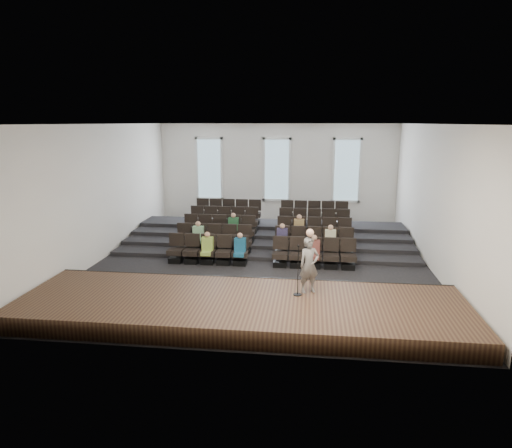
{
  "coord_description": "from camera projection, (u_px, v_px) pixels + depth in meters",
  "views": [
    {
      "loc": [
        1.77,
        -16.23,
        5.06
      ],
      "look_at": [
        -0.28,
        0.5,
        1.29
      ],
      "focal_mm": 32.0,
      "sensor_mm": 36.0,
      "label": 1
    }
  ],
  "objects": [
    {
      "name": "seating_rows",
      "position": [
        266.0,
        233.0,
        18.38
      ],
      "size": [
        6.8,
        4.7,
        1.67
      ],
      "color": "black",
      "rests_on": "ground"
    },
    {
      "name": "ceiling",
      "position": [
        262.0,
        124.0,
        15.95
      ],
      "size": [
        12.0,
        14.0,
        0.02
      ],
      "primitive_type": "cube",
      "color": "white",
      "rests_on": "ground"
    },
    {
      "name": "wall_back",
      "position": [
        277.0,
        173.0,
        23.29
      ],
      "size": [
        12.0,
        0.04,
        5.0
      ],
      "primitive_type": "cube",
      "color": "white",
      "rests_on": "ground"
    },
    {
      "name": "speaker",
      "position": [
        309.0,
        265.0,
        12.37
      ],
      "size": [
        0.66,
        0.56,
        1.54
      ],
      "primitive_type": "imported",
      "rotation": [
        0.0,
        0.0,
        0.41
      ],
      "color": "#64615F",
      "rests_on": "stage"
    },
    {
      "name": "mic_stand",
      "position": [
        298.0,
        280.0,
        12.23
      ],
      "size": [
        0.23,
        0.23,
        1.4
      ],
      "color": "black",
      "rests_on": "stage"
    },
    {
      "name": "windows",
      "position": [
        277.0,
        170.0,
        23.18
      ],
      "size": [
        8.44,
        0.1,
        3.24
      ],
      "color": "white",
      "rests_on": "wall_back"
    },
    {
      "name": "wall_right",
      "position": [
        434.0,
        198.0,
        15.78
      ],
      "size": [
        0.04,
        14.0,
        5.0
      ],
      "primitive_type": "cube",
      "color": "white",
      "rests_on": "ground"
    },
    {
      "name": "wall_left",
      "position": [
        104.0,
        192.0,
        17.21
      ],
      "size": [
        0.04,
        14.0,
        5.0
      ],
      "primitive_type": "cube",
      "color": "white",
      "rests_on": "ground"
    },
    {
      "name": "risers",
      "position": [
        270.0,
        235.0,
        20.07
      ],
      "size": [
        11.8,
        4.8,
        0.6
      ],
      "color": "black",
      "rests_on": "ground"
    },
    {
      "name": "stage",
      "position": [
        241.0,
        308.0,
        12.04
      ],
      "size": [
        11.8,
        3.6,
        0.5
      ],
      "primitive_type": "cube",
      "color": "#4B3420",
      "rests_on": "ground"
    },
    {
      "name": "wall_front",
      "position": [
        226.0,
        245.0,
        9.69
      ],
      "size": [
        12.0,
        0.04,
        5.0
      ],
      "primitive_type": "cube",
      "color": "white",
      "rests_on": "ground"
    },
    {
      "name": "stage_lip",
      "position": [
        250.0,
        285.0,
        13.76
      ],
      "size": [
        11.8,
        0.06,
        0.52
      ],
      "primitive_type": "cube",
      "color": "black",
      "rests_on": "ground"
    },
    {
      "name": "audience",
      "position": [
        263.0,
        238.0,
        17.17
      ],
      "size": [
        5.45,
        2.64,
        1.1
      ],
      "color": "#98BA4A",
      "rests_on": "seating_rows"
    },
    {
      "name": "ground",
      "position": [
        262.0,
        261.0,
        17.04
      ],
      "size": [
        14.0,
        14.0,
        0.0
      ],
      "primitive_type": "plane",
      "color": "black",
      "rests_on": "ground"
    }
  ]
}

